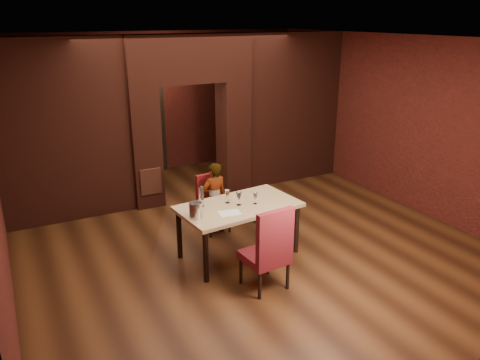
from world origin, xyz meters
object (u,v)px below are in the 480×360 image
object	(u,v)px
person_seated	(214,198)
wine_glass_a	(227,197)
chair_far	(214,204)
wine_glass_b	(239,198)
wine_bucket	(196,210)
potted_plant	(256,210)
wine_glass_c	(255,198)
chair_near	(265,247)
dining_table	(239,230)
water_bottle	(201,196)

from	to	relation	value
person_seated	wine_glass_a	distance (m)	0.83
chair_far	wine_glass_b	bearing A→B (deg)	-97.92
wine_bucket	potted_plant	bearing A→B (deg)	34.82
chair_far	person_seated	world-z (taller)	person_seated
chair_far	potted_plant	world-z (taller)	chair_far
wine_glass_a	wine_glass_c	distance (m)	0.42
person_seated	wine_glass_c	bearing A→B (deg)	97.86
chair_far	chair_near	size ratio (longest dim) A/B	0.82
dining_table	person_seated	size ratio (longest dim) A/B	1.43
chair_far	wine_glass_c	bearing A→B (deg)	-84.58
chair_far	wine_glass_c	size ratio (longest dim) A/B	5.50
wine_glass_c	potted_plant	size ratio (longest dim) A/B	0.42
chair_far	wine_glass_a	world-z (taller)	wine_glass_a
person_seated	wine_glass_b	bearing A→B (deg)	83.91
wine_glass_a	wine_bucket	world-z (taller)	wine_bucket
chair_far	water_bottle	distance (m)	1.04
dining_table	water_bottle	bearing A→B (deg)	152.40
wine_glass_a	water_bottle	xyz separation A→B (m)	(-0.39, 0.06, 0.06)
dining_table	water_bottle	xyz separation A→B (m)	(-0.51, 0.21, 0.58)
water_bottle	wine_glass_b	bearing A→B (deg)	-23.43
chair_far	water_bottle	size ratio (longest dim) A/B	3.11
wine_glass_a	wine_bucket	size ratio (longest dim) A/B	0.91
dining_table	person_seated	distance (m)	0.92
chair_far	water_bottle	world-z (taller)	water_bottle
chair_near	wine_glass_c	distance (m)	0.99
wine_glass_b	person_seated	bearing A→B (deg)	89.35
person_seated	wine_glass_a	xyz separation A→B (m)	(-0.12, -0.76, 0.32)
wine_glass_a	potted_plant	bearing A→B (deg)	40.51
chair_far	person_seated	distance (m)	0.14
wine_glass_a	dining_table	bearing A→B (deg)	-51.01
dining_table	wine_glass_a	world-z (taller)	wine_glass_a
dining_table	chair_far	world-z (taller)	chair_far
person_seated	chair_near	bearing A→B (deg)	81.08
wine_glass_c	wine_bucket	distance (m)	0.99
chair_far	wine_glass_a	xyz separation A→B (m)	(-0.14, -0.81, 0.45)
wine_bucket	wine_glass_b	bearing A→B (deg)	9.67
dining_table	chair_far	size ratio (longest dim) A/B	1.81
chair_near	water_bottle	xyz separation A→B (m)	(-0.41, 1.16, 0.39)
wine_glass_a	chair_near	bearing A→B (deg)	-89.38
dining_table	wine_glass_c	size ratio (longest dim) A/B	9.95
wine_glass_a	wine_glass_b	size ratio (longest dim) A/B	0.98
dining_table	chair_far	distance (m)	0.96
chair_far	dining_table	bearing A→B (deg)	-97.85
chair_near	wine_glass_a	distance (m)	1.15
wine_glass_a	potted_plant	world-z (taller)	wine_glass_a
chair_near	wine_bucket	size ratio (longest dim) A/B	5.29
wine_glass_c	wine_glass_b	bearing A→B (deg)	164.28
wine_glass_a	wine_bucket	bearing A→B (deg)	-155.86
potted_plant	wine_glass_a	bearing A→B (deg)	-139.49
wine_glass_a	person_seated	bearing A→B (deg)	80.63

